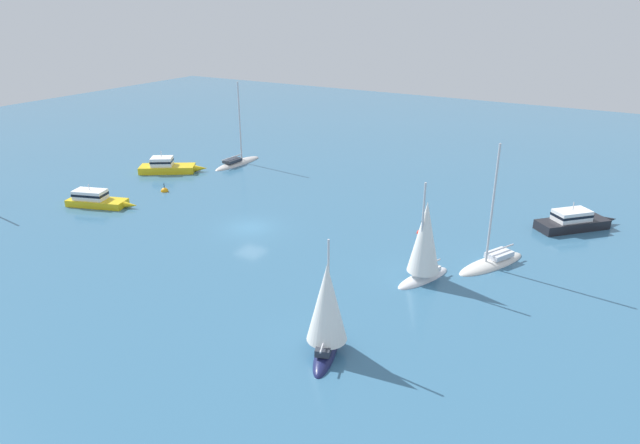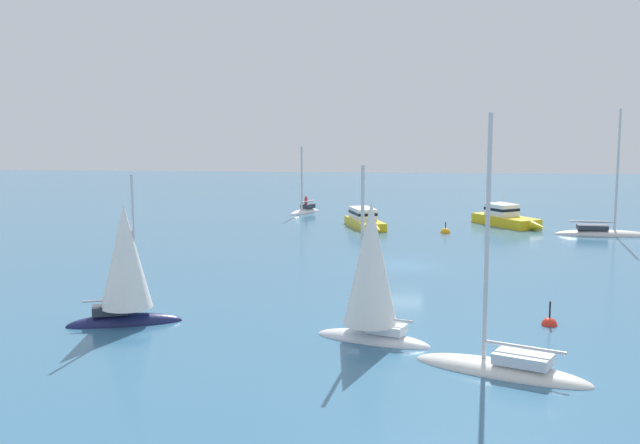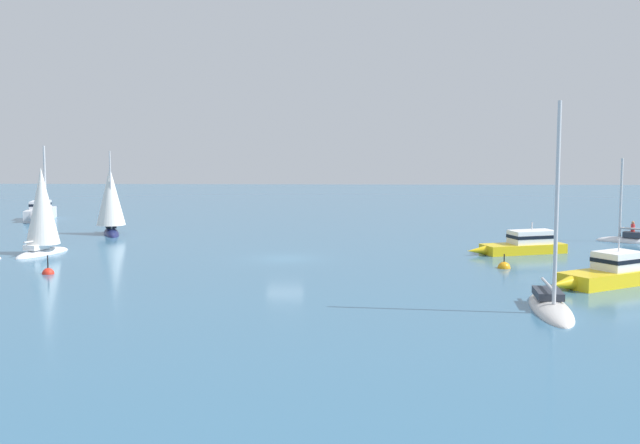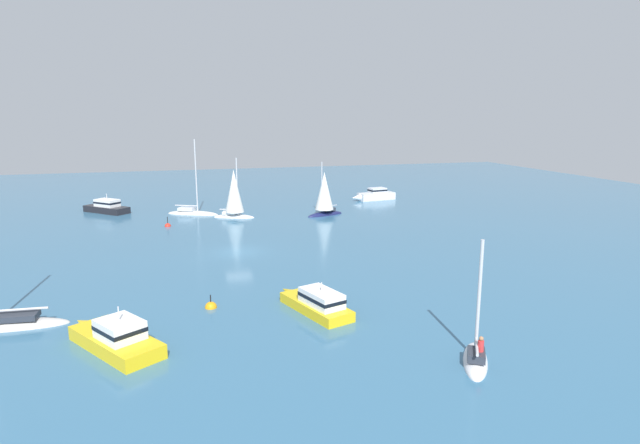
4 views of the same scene
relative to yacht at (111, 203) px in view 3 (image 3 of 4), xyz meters
The scene contains 10 objects.
ground_plane 20.67m from the yacht, 139.90° to the left, with size 160.00×160.00×0.00m, color teal.
yacht is the anchor object (origin of this frame).
powerboat 41.60m from the yacht, 147.36° to the left, with size 7.62×5.80×2.65m.
sloop 42.16m from the yacht, behind, with size 4.53×3.40×7.02m.
cabin_cruiser 34.25m from the yacht, 162.95° to the left, with size 7.47×3.89×2.22m.
sailboat 11.69m from the yacht, 81.71° to the left, with size 3.20×5.45×8.11m.
launch 15.12m from the yacht, 47.53° to the right, with size 2.98×7.30×1.85m.
yacht_1 42.08m from the yacht, 135.42° to the left, with size 2.36×8.01×10.64m.
channel_buoy 34.47m from the yacht, 150.73° to the left, with size 0.83×0.83×1.33m.
mooring_buoy 20.06m from the yacht, 94.55° to the left, with size 0.74×0.74×1.53m.
Camera 3 is at (-4.17, 57.54, 8.80)m, focal length 47.67 mm.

